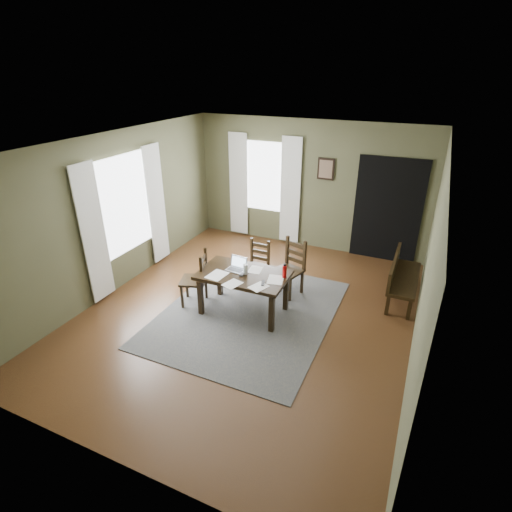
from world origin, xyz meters
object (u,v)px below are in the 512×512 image
at_px(chair_back_left, 257,266).
at_px(dining_table, 243,278).
at_px(laptop, 237,266).
at_px(water_bottle, 284,271).
at_px(bench, 401,275).
at_px(chair_end, 196,279).
at_px(chair_back_right, 290,268).

bearing_deg(chair_back_left, dining_table, -79.78).
distance_m(chair_back_left, laptop, 0.81).
bearing_deg(water_bottle, chair_back_left, 138.10).
distance_m(bench, laptop, 2.77).
bearing_deg(bench, laptop, 119.81).
relative_size(chair_end, water_bottle, 4.12).
relative_size(dining_table, bench, 1.04).
bearing_deg(laptop, dining_table, -24.55).
xyz_separation_m(chair_end, chair_back_right, (1.29, 0.97, 0.02)).
bearing_deg(chair_back_right, dining_table, -100.91).
bearing_deg(laptop, bench, 35.13).
distance_m(chair_back_right, laptop, 1.05).
height_order(chair_back_left, water_bottle, water_bottle).
height_order(chair_end, bench, chair_end).
bearing_deg(dining_table, water_bottle, 11.50).
bearing_deg(water_bottle, chair_back_right, 102.01).
height_order(chair_back_right, laptop, chair_back_right).
bearing_deg(bench, chair_back_right, 108.06).
distance_m(chair_end, laptop, 0.75).
distance_m(chair_back_right, water_bottle, 0.82).
bearing_deg(chair_end, chair_back_left, 123.97).
xyz_separation_m(dining_table, laptop, (-0.15, 0.09, 0.14)).
xyz_separation_m(chair_back_right, water_bottle, (0.16, -0.74, 0.33)).
height_order(bench, water_bottle, water_bottle).
xyz_separation_m(chair_back_left, water_bottle, (0.76, -0.69, 0.38)).
height_order(chair_end, water_bottle, chair_end).
xyz_separation_m(chair_end, chair_back_left, (0.69, 0.91, -0.03)).
height_order(dining_table, chair_end, chair_end).
relative_size(chair_back_right, water_bottle, 4.29).
bearing_deg(chair_back_left, chair_back_right, 5.99).
xyz_separation_m(dining_table, water_bottle, (0.63, 0.14, 0.19)).
height_order(dining_table, bench, bench).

